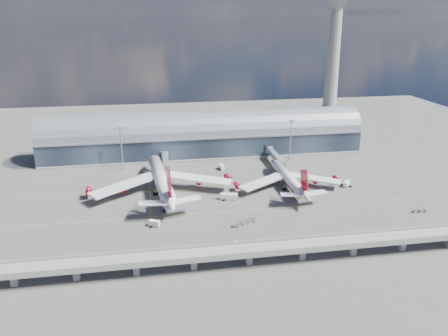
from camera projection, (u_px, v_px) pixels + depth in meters
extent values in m
plane|color=#474744|center=(224.00, 203.00, 209.32)|extent=(500.00, 500.00, 0.00)
cube|color=gold|center=(228.00, 211.00, 200.03)|extent=(200.00, 0.25, 0.01)
cube|color=gold|center=(218.00, 187.00, 227.90)|extent=(200.00, 0.25, 0.01)
cube|color=gold|center=(210.00, 168.00, 255.77)|extent=(200.00, 0.25, 0.01)
cube|color=gold|center=(150.00, 184.00, 231.76)|extent=(0.25, 80.00, 0.01)
cube|color=gold|center=(277.00, 176.00, 242.62)|extent=(0.25, 80.00, 0.01)
cube|color=#1E2733|center=(204.00, 143.00, 279.43)|extent=(200.00, 28.00, 14.00)
cylinder|color=slate|center=(204.00, 133.00, 277.08)|extent=(200.00, 28.00, 28.00)
cube|color=gray|center=(207.00, 139.00, 264.07)|extent=(200.00, 1.00, 1.20)
cube|color=gray|center=(204.00, 153.00, 281.58)|extent=(200.00, 30.00, 1.20)
cube|color=gray|center=(326.00, 140.00, 298.27)|extent=(18.00, 18.00, 8.00)
cone|color=gray|center=(331.00, 79.00, 284.50)|extent=(10.00, 10.00, 90.00)
cone|color=gray|center=(338.00, 2.00, 268.71)|extent=(16.00, 16.00, 8.00)
cube|color=gray|center=(249.00, 251.00, 156.38)|extent=(220.00, 8.50, 1.20)
cube|color=gray|center=(252.00, 254.00, 152.29)|extent=(220.00, 0.40, 1.20)
cube|color=gray|center=(247.00, 242.00, 159.72)|extent=(220.00, 0.40, 1.20)
cube|color=gray|center=(250.00, 251.00, 154.76)|extent=(220.00, 0.12, 0.12)
cube|color=gray|center=(248.00, 247.00, 157.55)|extent=(220.00, 0.12, 0.12)
cube|color=gray|center=(14.00, 279.00, 144.97)|extent=(2.20, 2.20, 5.00)
cube|color=gray|center=(76.00, 273.00, 148.08)|extent=(2.20, 2.20, 5.00)
cube|color=gray|center=(136.00, 268.00, 151.18)|extent=(2.20, 2.20, 5.00)
cube|color=gray|center=(194.00, 263.00, 154.28)|extent=(2.20, 2.20, 5.00)
cube|color=gray|center=(249.00, 258.00, 157.38)|extent=(2.20, 2.20, 5.00)
cube|color=gray|center=(302.00, 253.00, 160.49)|extent=(2.20, 2.20, 5.00)
cube|color=gray|center=(353.00, 249.00, 163.59)|extent=(2.20, 2.20, 5.00)
cube|color=gray|center=(402.00, 244.00, 166.69)|extent=(2.20, 2.20, 5.00)
cylinder|color=gray|center=(122.00, 149.00, 248.46)|extent=(0.70, 0.70, 25.00)
cube|color=gray|center=(120.00, 128.00, 244.19)|extent=(3.00, 0.40, 1.00)
cylinder|color=gray|center=(290.00, 141.00, 263.97)|extent=(0.70, 0.70, 25.00)
cube|color=gray|center=(291.00, 121.00, 259.71)|extent=(3.00, 0.40, 1.00)
cylinder|color=white|center=(161.00, 179.00, 220.61)|extent=(12.52, 58.36, 6.99)
cone|color=white|center=(154.00, 159.00, 249.96)|extent=(7.80, 9.37, 6.99)
cone|color=white|center=(171.00, 204.00, 188.98)|extent=(8.22, 13.72, 6.99)
cube|color=#B8071E|center=(169.00, 183.00, 189.06)|extent=(2.01, 13.08, 14.47)
cube|color=white|center=(124.00, 185.00, 214.46)|extent=(34.20, 26.74, 2.83)
cube|color=white|center=(197.00, 178.00, 223.37)|extent=(35.89, 21.56, 2.83)
cylinder|color=#B8071E|center=(123.00, 187.00, 216.95)|extent=(4.00, 5.77, 3.50)
cylinder|color=#B8071E|center=(89.00, 191.00, 212.99)|extent=(4.00, 5.77, 3.50)
cylinder|color=#B8071E|center=(198.00, 180.00, 226.18)|extent=(4.00, 5.77, 3.50)
cylinder|color=#B8071E|center=(228.00, 177.00, 230.14)|extent=(4.00, 5.77, 3.50)
cylinder|color=gray|center=(157.00, 174.00, 240.93)|extent=(0.55, 0.55, 3.28)
cylinder|color=gray|center=(155.00, 192.00, 217.51)|extent=(0.66, 0.66, 3.28)
cylinder|color=gray|center=(169.00, 191.00, 219.21)|extent=(0.66, 0.66, 3.28)
cylinder|color=black|center=(156.00, 194.00, 217.86)|extent=(2.55, 1.86, 1.64)
cylinder|color=black|center=(170.00, 192.00, 219.56)|extent=(2.55, 1.86, 1.64)
cylinder|color=white|center=(288.00, 178.00, 226.15)|extent=(5.75, 43.19, 5.17)
cone|color=white|center=(274.00, 163.00, 248.62)|extent=(5.27, 7.20, 5.17)
cone|color=white|center=(305.00, 196.00, 201.79)|extent=(5.31, 10.77, 5.17)
cube|color=#B8071E|center=(304.00, 180.00, 202.00)|extent=(0.77, 10.67, 11.81)
cube|color=white|center=(263.00, 182.00, 222.40)|extent=(27.02, 19.20, 2.21)
cube|color=white|center=(314.00, 178.00, 227.08)|extent=(27.19, 18.66, 2.21)
cylinder|color=black|center=(288.00, 180.00, 226.63)|extent=(4.91, 38.76, 4.40)
cylinder|color=#B8071E|center=(261.00, 184.00, 224.51)|extent=(2.91, 4.50, 2.85)
cylinder|color=#B8071E|center=(237.00, 185.00, 222.43)|extent=(2.91, 4.50, 2.85)
cylinder|color=#B8071E|center=(314.00, 180.00, 229.36)|extent=(2.91, 4.50, 2.85)
cylinder|color=#B8071E|center=(336.00, 179.00, 231.44)|extent=(2.91, 4.50, 2.85)
cylinder|color=gray|center=(279.00, 175.00, 241.57)|extent=(0.45, 0.45, 2.68)
cylinder|color=gray|center=(284.00, 188.00, 223.69)|extent=(0.54, 0.54, 2.68)
cylinder|color=gray|center=(295.00, 187.00, 224.64)|extent=(0.54, 0.54, 2.68)
cylinder|color=black|center=(284.00, 189.00, 223.97)|extent=(1.98, 1.36, 1.34)
cylinder|color=black|center=(295.00, 188.00, 224.93)|extent=(1.98, 1.36, 1.34)
cube|color=gray|center=(165.00, 161.00, 251.91)|extent=(3.00, 24.00, 3.00)
cube|color=gray|center=(166.00, 168.00, 240.76)|extent=(3.60, 3.60, 3.40)
cylinder|color=gray|center=(165.00, 155.00, 263.05)|extent=(4.40, 4.40, 4.00)
cylinder|color=gray|center=(167.00, 174.00, 241.93)|extent=(0.50, 0.50, 3.40)
cylinder|color=black|center=(167.00, 176.00, 242.39)|extent=(1.40, 0.80, 0.80)
cube|color=gray|center=(275.00, 156.00, 260.14)|extent=(3.00, 28.00, 3.00)
cube|color=gray|center=(282.00, 164.00, 247.14)|extent=(3.60, 3.60, 3.40)
cylinder|color=gray|center=(269.00, 149.00, 273.15)|extent=(4.40, 4.40, 4.00)
cylinder|color=gray|center=(282.00, 170.00, 248.31)|extent=(0.50, 0.50, 3.40)
cylinder|color=black|center=(282.00, 172.00, 248.77)|extent=(1.40, 0.80, 0.80)
cube|color=silver|center=(166.00, 207.00, 201.21)|extent=(3.42, 6.67, 2.37)
cylinder|color=black|center=(167.00, 207.00, 203.48)|extent=(2.40, 1.29, 0.82)
cylinder|color=black|center=(166.00, 211.00, 199.65)|extent=(2.40, 1.29, 0.82)
cube|color=silver|center=(154.00, 223.00, 185.53)|extent=(5.11, 4.03, 2.42)
cylinder|color=black|center=(158.00, 224.00, 186.73)|extent=(1.81, 2.45, 0.84)
cylinder|color=black|center=(151.00, 226.00, 185.05)|extent=(1.81, 2.45, 0.84)
cube|color=silver|center=(229.00, 196.00, 212.19)|extent=(8.67, 4.04, 2.72)
cylinder|color=black|center=(234.00, 198.00, 213.50)|extent=(1.45, 2.75, 0.94)
cylinder|color=black|center=(224.00, 199.00, 211.69)|extent=(1.45, 2.75, 0.94)
cube|color=silver|center=(347.00, 184.00, 228.46)|extent=(5.30, 5.59, 2.42)
cylinder|color=black|center=(343.00, 185.00, 229.88)|extent=(2.29, 2.17, 0.84)
cylinder|color=black|center=(350.00, 186.00, 227.76)|extent=(2.29, 2.17, 0.84)
cube|color=silver|center=(222.00, 167.00, 253.04)|extent=(2.95, 5.13, 2.52)
cylinder|color=black|center=(222.00, 168.00, 254.88)|extent=(2.53, 1.24, 0.87)
cylinder|color=black|center=(222.00, 170.00, 251.96)|extent=(2.53, 1.24, 0.87)
cube|color=silver|center=(149.00, 175.00, 240.74)|extent=(5.12, 6.63, 2.71)
cylinder|color=black|center=(151.00, 175.00, 242.92)|extent=(2.73, 2.08, 0.94)
cylinder|color=black|center=(148.00, 178.00, 239.36)|extent=(2.73, 2.08, 0.94)
cube|color=gray|center=(237.00, 226.00, 185.26)|extent=(3.26, 2.82, 0.34)
cube|color=#AFAFB4|center=(237.00, 225.00, 184.96)|extent=(2.80, 2.53, 1.71)
cube|color=gray|center=(243.00, 225.00, 186.86)|extent=(3.26, 2.82, 0.34)
cube|color=#AFAFB4|center=(243.00, 223.00, 186.55)|extent=(2.80, 2.53, 1.71)
cube|color=gray|center=(248.00, 223.00, 188.46)|extent=(3.26, 2.82, 0.34)
cube|color=#AFAFB4|center=(248.00, 221.00, 188.15)|extent=(2.80, 2.53, 1.71)
cube|color=gray|center=(253.00, 221.00, 190.06)|extent=(3.26, 2.82, 0.34)
cube|color=#AFAFB4|center=(253.00, 219.00, 189.75)|extent=(2.80, 2.53, 1.71)
cube|color=gray|center=(235.00, 245.00, 170.49)|extent=(2.99, 2.58, 0.31)
cube|color=#AFAFB4|center=(235.00, 243.00, 170.21)|extent=(2.56, 2.31, 1.57)
cube|color=gray|center=(242.00, 246.00, 169.81)|extent=(2.99, 2.58, 0.31)
cube|color=#AFAFB4|center=(242.00, 244.00, 169.53)|extent=(2.56, 2.31, 1.57)
cube|color=gray|center=(249.00, 247.00, 169.14)|extent=(2.99, 2.58, 0.31)
cube|color=#AFAFB4|center=(249.00, 245.00, 168.85)|extent=(2.56, 2.31, 1.57)
cube|color=gray|center=(256.00, 248.00, 168.46)|extent=(2.99, 2.58, 0.31)
cube|color=#AFAFB4|center=(256.00, 246.00, 168.17)|extent=(2.56, 2.31, 1.57)
cube|color=gray|center=(263.00, 249.00, 167.78)|extent=(2.99, 2.58, 0.31)
cube|color=#AFAFB4|center=(263.00, 247.00, 167.49)|extent=(2.56, 2.31, 1.57)
cube|color=gray|center=(415.00, 212.00, 198.90)|extent=(2.46, 1.88, 0.28)
cube|color=#AFAFB4|center=(415.00, 210.00, 198.65)|extent=(2.08, 1.72, 1.39)
cube|color=gray|center=(421.00, 212.00, 198.84)|extent=(2.46, 1.88, 0.28)
cube|color=#AFAFB4|center=(421.00, 211.00, 198.59)|extent=(2.08, 1.72, 1.39)
cube|color=gray|center=(426.00, 212.00, 198.78)|extent=(2.46, 1.88, 0.28)
cube|color=#AFAFB4|center=(426.00, 211.00, 198.53)|extent=(2.08, 1.72, 1.39)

